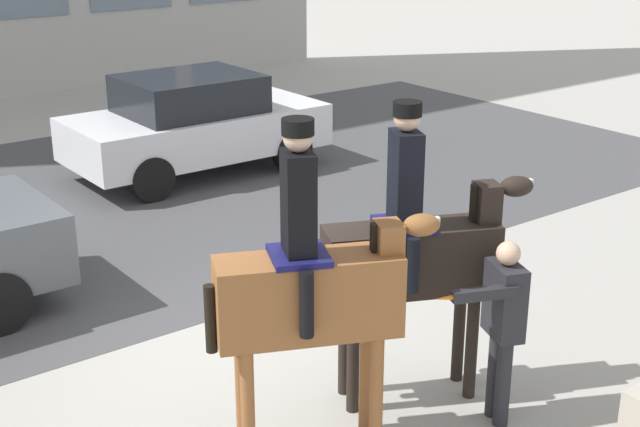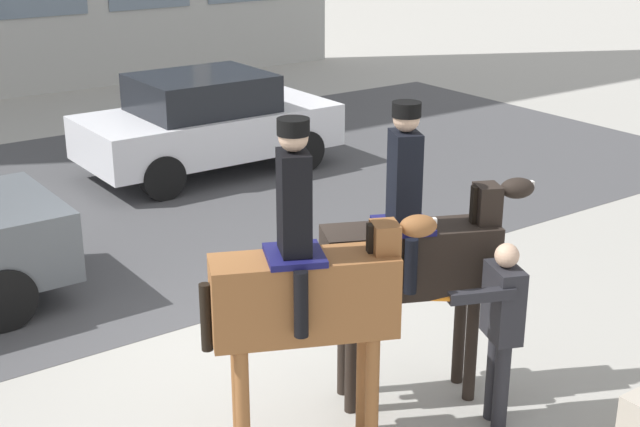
# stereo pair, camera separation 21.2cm
# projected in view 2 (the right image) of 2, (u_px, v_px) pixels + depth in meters

# --- Properties ---
(ground_plane) EXTENTS (80.00, 80.00, 0.00)m
(ground_plane) POSITION_uv_depth(u_px,v_px,m) (237.00, 338.00, 9.12)
(ground_plane) COLOR #9E9B93
(road_surface) EXTENTS (20.68, 8.50, 0.01)m
(road_surface) POSITION_uv_depth(u_px,v_px,m) (69.00, 211.00, 12.77)
(road_surface) COLOR #444447
(road_surface) RESTS_ON ground_plane
(mounted_horse_lead) EXTENTS (1.74, 1.01, 2.77)m
(mounted_horse_lead) POSITION_uv_depth(u_px,v_px,m) (307.00, 288.00, 6.82)
(mounted_horse_lead) COLOR brown
(mounted_horse_lead) RESTS_ON ground_plane
(mounted_horse_companion) EXTENTS (1.80, 1.05, 2.71)m
(mounted_horse_companion) POSITION_uv_depth(u_px,v_px,m) (414.00, 252.00, 7.60)
(mounted_horse_companion) COLOR black
(mounted_horse_companion) RESTS_ON ground_plane
(pedestrian_bystander) EXTENTS (0.91, 0.45, 1.65)m
(pedestrian_bystander) POSITION_uv_depth(u_px,v_px,m) (501.00, 321.00, 7.32)
(pedestrian_bystander) COLOR #232328
(pedestrian_bystander) RESTS_ON ground_plane
(street_car_far_lane) EXTENTS (4.09, 1.97, 1.61)m
(street_car_far_lane) POSITION_uv_depth(u_px,v_px,m) (207.00, 122.00, 14.36)
(street_car_far_lane) COLOR silver
(street_car_far_lane) RESTS_ON ground_plane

